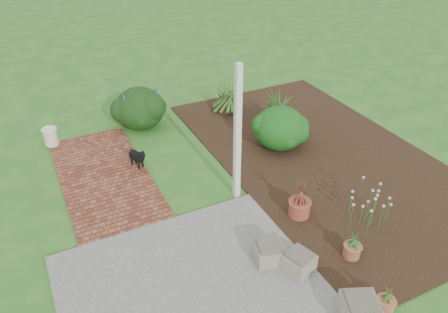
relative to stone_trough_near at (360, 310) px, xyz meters
name	(u,v)px	position (x,y,z in m)	size (l,w,h in m)	color
ground	(224,204)	(-0.48, 2.93, -0.19)	(80.00, 80.00, 0.00)	#25641F
concrete_patio	(198,301)	(-1.73, 1.18, -0.17)	(3.50, 3.50, 0.04)	#5D5D5B
brick_path	(104,176)	(-2.18, 4.68, -0.17)	(1.60, 3.50, 0.04)	maroon
garden_bed	(322,156)	(2.02, 3.43, -0.18)	(4.00, 7.00, 0.03)	black
veranda_post	(237,136)	(-0.18, 3.03, 1.06)	(0.10, 0.10, 2.50)	white
stone_trough_near	(360,310)	(0.00, 0.00, 0.00)	(0.46, 0.46, 0.30)	#746E5A
stone_trough_mid	(299,263)	(-0.21, 1.04, -0.02)	(0.39, 0.39, 0.26)	#757158
stone_trough_far	(269,253)	(-0.49, 1.40, -0.02)	(0.41, 0.41, 0.27)	gray
black_dog	(138,156)	(-1.49, 4.67, 0.08)	(0.25, 0.44, 0.40)	black
cream_ceramic_urn	(51,137)	(-2.89, 6.33, 0.04)	(0.28, 0.28, 0.38)	beige
evergreen_shrub	(280,127)	(1.42, 4.13, 0.30)	(1.08, 1.08, 0.92)	#0D3C10
agapanthus_clump_back	(276,105)	(1.88, 5.03, 0.31)	(1.05, 1.05, 0.94)	#16410E
agapanthus_clump_front	(226,95)	(1.15, 6.10, 0.29)	(1.01, 1.01, 0.90)	#173A10
pink_flower_patch	(363,205)	(1.36, 1.51, 0.13)	(0.93, 0.93, 0.59)	#113D0F
terracotta_pot_bronze	(299,208)	(0.50, 2.06, -0.02)	(0.35, 0.35, 0.29)	#964032
terracotta_pot_small_left	(352,251)	(0.66, 0.91, -0.06)	(0.25, 0.25, 0.21)	#975D33
terracotta_pot_small_right	(385,305)	(0.39, -0.05, -0.06)	(0.24, 0.24, 0.20)	#B15E3C
purple_flowering_bush	(140,107)	(-0.91, 6.36, 0.29)	(1.13, 1.13, 0.96)	black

